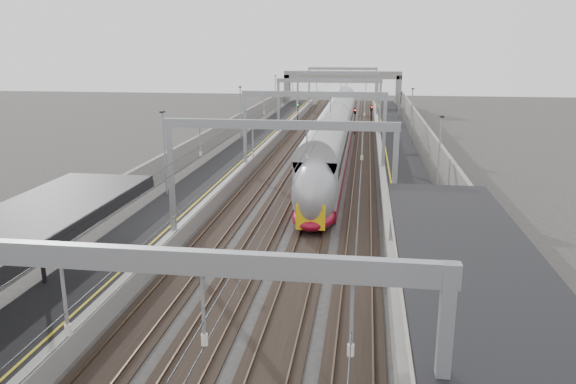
% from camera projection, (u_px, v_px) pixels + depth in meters
% --- Properties ---
extents(platform_left, '(4.00, 120.00, 1.00)m').
position_uv_depth(platform_left, '(235.00, 161.00, 55.33)').
color(platform_left, black).
rests_on(platform_left, ground).
extents(platform_right, '(4.00, 120.00, 1.00)m').
position_uv_depth(platform_right, '(400.00, 166.00, 53.20)').
color(platform_right, black).
rests_on(platform_right, ground).
extents(tracks, '(11.40, 140.00, 0.20)m').
position_uv_depth(tracks, '(316.00, 168.00, 54.38)').
color(tracks, black).
rests_on(tracks, ground).
extents(overhead_line, '(13.00, 140.00, 6.60)m').
position_uv_depth(overhead_line, '(322.00, 98.00, 59.18)').
color(overhead_line, '#91949A').
rests_on(overhead_line, platform_left).
extents(canopy_right, '(4.40, 30.00, 4.24)m').
position_uv_depth(canopy_right, '(520.00, 362.00, 11.77)').
color(canopy_right, black).
rests_on(canopy_right, platform_right).
extents(overbridge, '(22.00, 2.20, 6.90)m').
position_uv_depth(overbridge, '(342.00, 80.00, 105.76)').
color(overbridge, gray).
rests_on(overbridge, ground).
extents(wall_left, '(0.30, 120.00, 3.20)m').
position_uv_depth(wall_left, '(203.00, 149.00, 55.48)').
color(wall_left, gray).
rests_on(wall_left, ground).
extents(wall_right, '(0.30, 120.00, 3.20)m').
position_uv_depth(wall_right, '(435.00, 155.00, 52.50)').
color(wall_right, gray).
rests_on(wall_right, ground).
extents(train, '(2.89, 52.58, 4.56)m').
position_uv_depth(train, '(334.00, 139.00, 57.42)').
color(train, maroon).
rests_on(train, ground).
extents(signal_green, '(0.32, 0.32, 3.48)m').
position_uv_depth(signal_green, '(298.00, 111.00, 81.30)').
color(signal_green, black).
rests_on(signal_green, ground).
extents(signal_red_near, '(0.32, 0.32, 3.48)m').
position_uv_depth(signal_red_near, '(355.00, 116.00, 74.57)').
color(signal_red_near, black).
rests_on(signal_red_near, ground).
extents(signal_red_far, '(0.32, 0.32, 3.48)m').
position_uv_depth(signal_red_far, '(371.00, 113.00, 78.22)').
color(signal_red_far, black).
rests_on(signal_red_far, ground).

